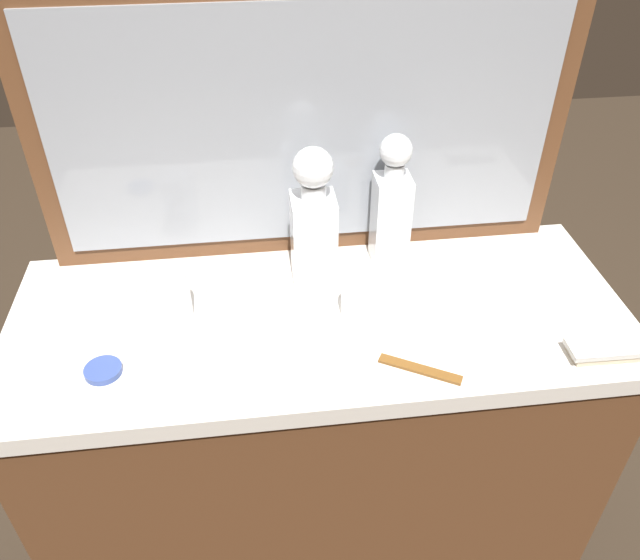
{
  "coord_description": "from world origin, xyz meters",
  "views": [
    {
      "loc": [
        -0.12,
        -0.93,
        1.65
      ],
      "look_at": [
        0.0,
        0.0,
        0.93
      ],
      "focal_mm": 35.41,
      "sensor_mm": 36.0,
      "label": 1
    }
  ],
  "objects": [
    {
      "name": "crystal_decanter_right",
      "position": [
        0.17,
        0.16,
        0.97
      ],
      "size": [
        0.07,
        0.07,
        0.29
      ],
      "color": "white",
      "rests_on": "dresser"
    },
    {
      "name": "dresser_mirror",
      "position": [
        0.0,
        0.23,
        1.13
      ],
      "size": [
        1.07,
        0.03,
        0.56
      ],
      "color": "brown",
      "rests_on": "dresser"
    },
    {
      "name": "silver_brush_rear",
      "position": [
        0.49,
        -0.18,
        0.86
      ],
      "size": [
        0.14,
        0.06,
        0.02
      ],
      "color": "#B7A88C",
      "rests_on": "dresser"
    },
    {
      "name": "crystal_decanter_center",
      "position": [
        0.0,
        0.1,
        0.97
      ],
      "size": [
        0.09,
        0.09,
        0.3
      ],
      "color": "white",
      "rests_on": "dresser"
    },
    {
      "name": "ground_plane",
      "position": [
        0.0,
        0.0,
        0.0
      ],
      "size": [
        6.0,
        6.0,
        0.0
      ],
      "primitive_type": "plane",
      "color": "#2D2319"
    },
    {
      "name": "crystal_tumbler_far_right",
      "position": [
        -0.28,
        0.02,
        0.9
      ],
      "size": [
        0.08,
        0.08,
        0.11
      ],
      "color": "white",
      "rests_on": "dresser"
    },
    {
      "name": "tortoiseshell_comb",
      "position": [
        0.15,
        -0.18,
        0.85
      ],
      "size": [
        0.14,
        0.09,
        0.01
      ],
      "color": "brown",
      "rests_on": "dresser"
    },
    {
      "name": "crystal_tumbler_far_left",
      "position": [
        0.08,
        -0.02,
        0.89
      ],
      "size": [
        0.08,
        0.08,
        0.08
      ],
      "color": "white",
      "rests_on": "dresser"
    },
    {
      "name": "dresser",
      "position": [
        0.0,
        0.0,
        0.43
      ],
      "size": [
        1.2,
        0.49,
        0.85
      ],
      "color": "brown",
      "rests_on": "ground_plane"
    },
    {
      "name": "porcelain_dish",
      "position": [
        -0.39,
        -0.11,
        0.86
      ],
      "size": [
        0.07,
        0.07,
        0.01
      ],
      "color": "#33478C",
      "rests_on": "dresser"
    }
  ]
}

